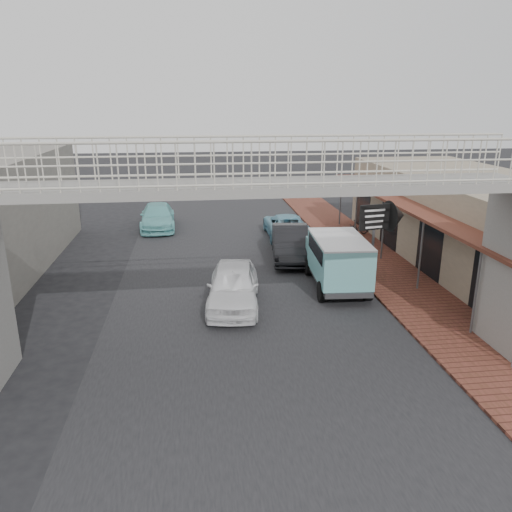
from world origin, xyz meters
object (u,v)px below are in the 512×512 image
object	(u,v)px
arrow_sign	(394,217)
dark_sedan	(290,243)
motorcycle_near	(344,233)
angkot_far	(158,217)
motorcycle_far	(358,227)
white_hatchback	(233,286)
angkot_van	(338,256)
angkot_curb	(286,225)

from	to	relation	value
arrow_sign	dark_sedan	bearing A→B (deg)	119.57
motorcycle_near	angkot_far	bearing A→B (deg)	60.14
motorcycle_far	arrow_sign	xyz separation A→B (m)	(-1.15, -7.53, 2.32)
angkot_far	motorcycle_far	distance (m)	11.70
arrow_sign	white_hatchback	bearing A→B (deg)	-178.13
motorcycle_near	white_hatchback	bearing A→B (deg)	134.04
dark_sedan	white_hatchback	bearing A→B (deg)	-113.16
white_hatchback	angkot_far	size ratio (longest dim) A/B	0.95
angkot_far	angkot_van	world-z (taller)	angkot_van
dark_sedan	angkot_curb	bearing A→B (deg)	89.82
white_hatchback	motorcycle_far	size ratio (longest dim) A/B	3.10
dark_sedan	angkot_far	xyz separation A→B (m)	(-6.68, 6.95, -0.09)
dark_sedan	motorcycle_far	bearing A→B (deg)	45.25
dark_sedan	angkot_van	world-z (taller)	angkot_van
angkot_curb	angkot_van	xyz separation A→B (m)	(0.58, -8.20, 0.71)
dark_sedan	motorcycle_near	xyz separation A→B (m)	(3.42, 2.58, -0.27)
angkot_curb	arrow_sign	distance (m)	8.90
white_hatchback	angkot_curb	distance (m)	10.26
white_hatchback	motorcycle_near	bearing A→B (deg)	57.44
angkot_curb	angkot_far	xyz separation A→B (m)	(-7.21, 2.81, 0.05)
motorcycle_near	motorcycle_far	world-z (taller)	motorcycle_far
angkot_far	angkot_van	bearing A→B (deg)	-57.29
angkot_van	motorcycle_near	bearing A→B (deg)	74.21
motorcycle_far	dark_sedan	bearing A→B (deg)	109.12
angkot_curb	motorcycle_near	size ratio (longest dim) A/B	2.96
white_hatchback	dark_sedan	distance (m)	6.29
white_hatchback	angkot_far	xyz separation A→B (m)	(-3.50, 12.38, -0.08)
angkot_curb	arrow_sign	xyz separation A→B (m)	(2.82, -8.14, 2.22)
angkot_far	arrow_sign	size ratio (longest dim) A/B	1.40
angkot_van	motorcycle_far	size ratio (longest dim) A/B	3.05
white_hatchback	dark_sedan	bearing A→B (deg)	66.59
angkot_far	motorcycle_far	xyz separation A→B (m)	(11.18, -3.42, -0.16)
dark_sedan	arrow_sign	distance (m)	5.62
angkot_van	motorcycle_near	distance (m)	7.08
white_hatchback	angkot_curb	world-z (taller)	white_hatchback
white_hatchback	angkot_van	world-z (taller)	angkot_van
angkot_van	arrow_sign	size ratio (longest dim) A/B	1.31
dark_sedan	motorcycle_near	world-z (taller)	dark_sedan
angkot_curb	motorcycle_far	size ratio (longest dim) A/B	3.16
motorcycle_near	dark_sedan	bearing A→B (deg)	120.55
dark_sedan	motorcycle_far	distance (m)	5.73
arrow_sign	angkot_van	bearing A→B (deg)	171.19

